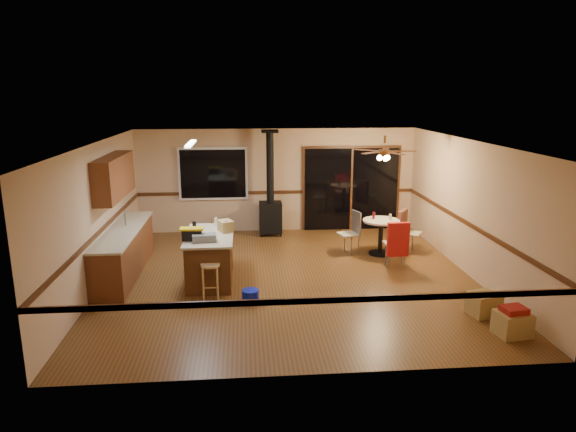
{
  "coord_description": "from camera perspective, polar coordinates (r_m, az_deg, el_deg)",
  "views": [
    {
      "loc": [
        -0.83,
        -9.3,
        3.5
      ],
      "look_at": [
        0.0,
        0.3,
        1.15
      ],
      "focal_mm": 32.0,
      "sensor_mm": 36.0,
      "label": 1
    }
  ],
  "objects": [
    {
      "name": "glass_red",
      "position": [
        11.35,
        9.49,
        0.06
      ],
      "size": [
        0.07,
        0.07,
        0.16
      ],
      "primitive_type": "cylinder",
      "rotation": [
        0.0,
        0.0,
        0.26
      ],
      "color": "#590C14",
      "rests_on": "dining_table"
    },
    {
      "name": "floor",
      "position": [
        9.97,
        0.15,
        -6.84
      ],
      "size": [
        7.0,
        7.0,
        0.0
      ],
      "primitive_type": "plane",
      "color": "brown",
      "rests_on": "ground"
    },
    {
      "name": "bottle_pink",
      "position": [
        9.77,
        -6.83,
        -1.15
      ],
      "size": [
        0.09,
        0.09,
        0.22
      ],
      "primitive_type": "cylinder",
      "rotation": [
        0.0,
        0.0,
        0.39
      ],
      "color": "#D84C8C",
      "rests_on": "kitchen_island"
    },
    {
      "name": "bar_stool",
      "position": [
        9.06,
        -8.58,
        -7.11
      ],
      "size": [
        0.42,
        0.42,
        0.61
      ],
      "primitive_type": "cylinder",
      "rotation": [
        0.0,
        0.0,
        -0.29
      ],
      "color": "tan",
      "rests_on": "floor"
    },
    {
      "name": "box_small_red",
      "position": [
        8.28,
        23.83,
        -9.51
      ],
      "size": [
        0.37,
        0.32,
        0.09
      ],
      "primitive_type": "cube",
      "rotation": [
        0.0,
        0.0,
        0.14
      ],
      "color": "maroon",
      "rests_on": "box_corner_a"
    },
    {
      "name": "box_under_window",
      "position": [
        12.85,
        -7.42,
        -1.35
      ],
      "size": [
        0.53,
        0.45,
        0.37
      ],
      "primitive_type": "cube",
      "rotation": [
        0.0,
        0.0,
        0.19
      ],
      "color": "#A48449",
      "rests_on": "floor"
    },
    {
      "name": "chair_left",
      "position": [
        11.34,
        7.21,
        -1.27
      ],
      "size": [
        0.5,
        0.49,
        0.51
      ],
      "color": "tan",
      "rests_on": "ground"
    },
    {
      "name": "dining_table",
      "position": [
        11.38,
        10.28,
        -1.66
      ],
      "size": [
        0.8,
        0.8,
        0.78
      ],
      "color": "black",
      "rests_on": "ground"
    },
    {
      "name": "ceiling",
      "position": [
        9.38,
        0.16,
        8.2
      ],
      "size": [
        7.0,
        7.0,
        0.0
      ],
      "primitive_type": "plane",
      "rotation": [
        3.14,
        0.0,
        0.0
      ],
      "color": "silver",
      "rests_on": "ground"
    },
    {
      "name": "toolbox_grey",
      "position": [
        9.24,
        -9.29,
        -2.4
      ],
      "size": [
        0.44,
        0.27,
        0.13
      ],
      "primitive_type": "cube",
      "rotation": [
        0.0,
        0.0,
        0.09
      ],
      "color": "slate",
      "rests_on": "kitchen_island"
    },
    {
      "name": "wall_back",
      "position": [
        13.01,
        -1.21,
        3.97
      ],
      "size": [
        7.0,
        0.0,
        7.0
      ],
      "primitive_type": "plane",
      "rotation": [
        1.57,
        0.0,
        0.0
      ],
      "color": "tan",
      "rests_on": "ground"
    },
    {
      "name": "wall_left",
      "position": [
        9.92,
        -20.41,
        0.02
      ],
      "size": [
        0.0,
        7.0,
        7.0
      ],
      "primitive_type": "plane",
      "rotation": [
        1.57,
        0.0,
        1.57
      ],
      "color": "tan",
      "rests_on": "ground"
    },
    {
      "name": "lower_cabinets",
      "position": [
        10.54,
        -17.75,
        -3.9
      ],
      "size": [
        0.6,
        3.0,
        0.86
      ],
      "primitive_type": "cube",
      "color": "brown",
      "rests_on": "ground"
    },
    {
      "name": "chair_right",
      "position": [
        11.65,
        12.7,
        -1.06
      ],
      "size": [
        0.61,
        0.6,
        0.7
      ],
      "color": "tan",
      "rests_on": "ground"
    },
    {
      "name": "toolbox_black",
      "position": [
        9.35,
        -10.62,
        -2.07
      ],
      "size": [
        0.35,
        0.18,
        0.19
      ],
      "primitive_type": "cube",
      "rotation": [
        0.0,
        0.0,
        -0.0
      ],
      "color": "black",
      "rests_on": "kitchen_island"
    },
    {
      "name": "box_on_island",
      "position": [
        9.83,
        -6.94,
        -1.1
      ],
      "size": [
        0.33,
        0.38,
        0.21
      ],
      "primitive_type": "cube",
      "rotation": [
        0.0,
        0.0,
        0.39
      ],
      "color": "#A48449",
      "rests_on": "kitchen_island"
    },
    {
      "name": "kitchen_island",
      "position": [
        9.81,
        -8.64,
        -4.55
      ],
      "size": [
        0.88,
        1.68,
        0.9
      ],
      "color": "#502D14",
      "rests_on": "ground"
    },
    {
      "name": "box_corner_a",
      "position": [
        8.37,
        23.68,
        -10.91
      ],
      "size": [
        0.52,
        0.46,
        0.36
      ],
      "primitive_type": "cube",
      "rotation": [
        0.0,
        0.0,
        0.14
      ],
      "color": "#A48449",
      "rests_on": "floor"
    },
    {
      "name": "bottle_dark",
      "position": [
        9.67,
        -10.35,
        -1.35
      ],
      "size": [
        0.09,
        0.09,
        0.25
      ],
      "primitive_type": "cylinder",
      "rotation": [
        0.0,
        0.0,
        -0.35
      ],
      "color": "black",
      "rests_on": "kitchen_island"
    },
    {
      "name": "countertop",
      "position": [
        10.42,
        -17.92,
        -1.54
      ],
      "size": [
        0.64,
        3.04,
        0.04
      ],
      "primitive_type": "cube",
      "color": "#C1B795",
      "rests_on": "lower_cabinets"
    },
    {
      "name": "wall_right",
      "position": [
        10.49,
        19.56,
        0.8
      ],
      "size": [
        0.0,
        7.0,
        7.0
      ],
      "primitive_type": "plane",
      "rotation": [
        1.57,
        0.0,
        -1.57
      ],
      "color": "tan",
      "rests_on": "ground"
    },
    {
      "name": "upper_cabinets",
      "position": [
        10.43,
        -18.77,
        4.15
      ],
      "size": [
        0.35,
        2.0,
        0.8
      ],
      "primitive_type": "cube",
      "color": "brown",
      "rests_on": "ground"
    },
    {
      "name": "wall_front",
      "position": [
        6.26,
        3.01,
        -6.91
      ],
      "size": [
        7.0,
        0.0,
        7.0
      ],
      "primitive_type": "plane",
      "rotation": [
        -1.57,
        0.0,
        0.0
      ],
      "color": "tan",
      "rests_on": "ground"
    },
    {
      "name": "fluorescent_strip",
      "position": [
        9.7,
        -10.76,
        7.9
      ],
      "size": [
        0.1,
        1.2,
        0.04
      ],
      "primitive_type": "cube",
      "color": "white",
      "rests_on": "ceiling"
    },
    {
      "name": "window",
      "position": [
        12.93,
        -8.32,
        4.67
      ],
      "size": [
        1.72,
        0.1,
        1.32
      ],
      "primitive_type": "cube",
      "color": "black",
      "rests_on": "ground"
    },
    {
      "name": "ceiling_fan",
      "position": [
        11.06,
        10.65,
        6.79
      ],
      "size": [
        0.24,
        0.24,
        0.55
      ],
      "color": "brown",
      "rests_on": "ceiling"
    },
    {
      "name": "box_corner_b",
      "position": [
        8.91,
        20.9,
        -9.12
      ],
      "size": [
        0.53,
        0.48,
        0.36
      ],
      "primitive_type": "cube",
      "rotation": [
        0.0,
        0.0,
        0.24
      ],
      "color": "#A48449",
      "rests_on": "floor"
    },
    {
      "name": "blue_bucket",
      "position": [
        8.81,
        -4.2,
        -8.92
      ],
      "size": [
        0.29,
        0.29,
        0.24
      ],
      "primitive_type": "cylinder",
      "rotation": [
        0.0,
        0.0,
        0.02
      ],
      "color": "#0D1AB8",
      "rests_on": "floor"
    },
    {
      "name": "chair_rail",
      "position": [
        9.67,
        0.15,
        -1.28
      ],
      "size": [
        7.0,
        7.0,
        0.08
      ],
      "primitive_type": null,
      "color": "#432310",
      "rests_on": "ground"
    },
    {
      "name": "chair_near",
      "position": [
        10.58,
        12.08,
        -2.54
      ],
      "size": [
        0.44,
        0.47,
        0.7
      ],
      "color": "tan",
      "rests_on": "ground"
    },
    {
      "name": "glass_cream",
      "position": [
        11.3,
        11.3,
        -0.13
      ],
      "size": [
        0.07,
        0.07,
        0.14
      ],
      "primitive_type": "cylinder",
      "rotation": [
        0.0,
        0.0,
        -0.29
      ],
      "color": "beige",
      "rests_on": "dining_table"
    },
    {
      "name": "wood_stove",
      "position": [
        12.67,
        -1.97,
        1.07
      ],
      "size": [
        0.55,
        0.5,
        2.52
      ],
      "color": "black",
      "rests_on": "ground"
    },
    {
      "name": "bottle_white",
      "position": [
        10.21,
        -8.01,
        -0.68
      ],
      "size": [
        0.07,
        0.07,
        0.17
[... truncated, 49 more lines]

